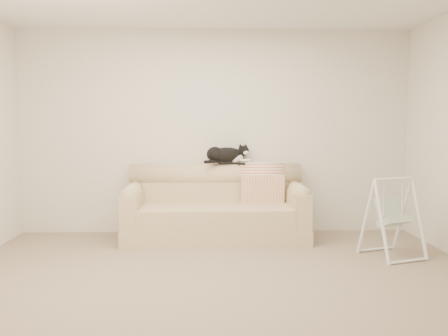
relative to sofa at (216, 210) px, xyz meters
name	(u,v)px	position (x,y,z in m)	size (l,w,h in m)	color
ground_plane	(219,278)	(0.00, -1.62, -0.35)	(5.00, 5.00, 0.00)	#7D6D58
room_shell	(219,110)	(0.00, -1.62, 1.18)	(5.04, 4.04, 2.60)	beige
sofa	(216,210)	(0.00, 0.00, 0.00)	(2.20, 0.93, 0.90)	tan
remote_a	(226,163)	(0.13, 0.23, 0.56)	(0.19, 0.07, 0.03)	black
remote_b	(239,163)	(0.30, 0.21, 0.56)	(0.15, 0.16, 0.02)	black
tuxedo_cat	(227,155)	(0.14, 0.23, 0.67)	(0.61, 0.43, 0.25)	black
throw_blanket	(261,177)	(0.59, 0.23, 0.37)	(0.54, 0.38, 0.58)	#CE6A38
baby_swing	(392,217)	(1.85, -0.93, 0.07)	(0.67, 0.69, 0.85)	white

